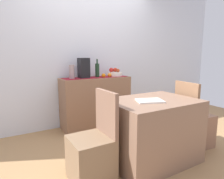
{
  "coord_description": "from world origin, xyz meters",
  "views": [
    {
      "loc": [
        -1.42,
        -2.11,
        1.23
      ],
      "look_at": [
        0.02,
        0.37,
        0.74
      ],
      "focal_mm": 31.11,
      "sensor_mm": 36.0,
      "label": 1
    }
  ],
  "objects_px": {
    "chair_by_corner": "(193,127)",
    "dining_table": "(152,130)",
    "chair_near_window": "(92,155)",
    "sideboard_console": "(96,102)",
    "ceramic_vase": "(72,72)",
    "open_book": "(150,101)",
    "wine_bottle": "(97,70)",
    "fruit_bowl": "(115,74)",
    "coffee_maker": "(84,68)"
  },
  "relations": [
    {
      "from": "fruit_bowl",
      "to": "coffee_maker",
      "type": "distance_m",
      "value": 0.63
    },
    {
      "from": "wine_bottle",
      "to": "coffee_maker",
      "type": "xyz_separation_m",
      "value": [
        -0.25,
        0.0,
        0.04
      ]
    },
    {
      "from": "chair_by_corner",
      "to": "wine_bottle",
      "type": "bearing_deg",
      "value": 120.04
    },
    {
      "from": "coffee_maker",
      "to": "chair_near_window",
      "type": "xyz_separation_m",
      "value": [
        -0.49,
        -1.39,
        -0.77
      ]
    },
    {
      "from": "fruit_bowl",
      "to": "wine_bottle",
      "type": "bearing_deg",
      "value": -180.0
    },
    {
      "from": "wine_bottle",
      "to": "sideboard_console",
      "type": "bearing_deg",
      "value": 180.0
    },
    {
      "from": "sideboard_console",
      "to": "coffee_maker",
      "type": "distance_m",
      "value": 0.64
    },
    {
      "from": "wine_bottle",
      "to": "chair_near_window",
      "type": "relative_size",
      "value": 0.35
    },
    {
      "from": "sideboard_console",
      "to": "open_book",
      "type": "distance_m",
      "value": 1.47
    },
    {
      "from": "fruit_bowl",
      "to": "ceramic_vase",
      "type": "distance_m",
      "value": 0.82
    },
    {
      "from": "wine_bottle",
      "to": "chair_near_window",
      "type": "height_order",
      "value": "wine_bottle"
    },
    {
      "from": "sideboard_console",
      "to": "chair_near_window",
      "type": "height_order",
      "value": "chair_near_window"
    },
    {
      "from": "coffee_maker",
      "to": "open_book",
      "type": "height_order",
      "value": "coffee_maker"
    },
    {
      "from": "chair_near_window",
      "to": "wine_bottle",
      "type": "bearing_deg",
      "value": 61.83
    },
    {
      "from": "wine_bottle",
      "to": "open_book",
      "type": "xyz_separation_m",
      "value": [
        -0.06,
        -1.44,
        -0.25
      ]
    },
    {
      "from": "wine_bottle",
      "to": "dining_table",
      "type": "relative_size",
      "value": 0.31
    },
    {
      "from": "sideboard_console",
      "to": "fruit_bowl",
      "type": "height_order",
      "value": "fruit_bowl"
    },
    {
      "from": "chair_near_window",
      "to": "ceramic_vase",
      "type": "bearing_deg",
      "value": 78.31
    },
    {
      "from": "ceramic_vase",
      "to": "chair_near_window",
      "type": "height_order",
      "value": "ceramic_vase"
    },
    {
      "from": "fruit_bowl",
      "to": "chair_by_corner",
      "type": "distance_m",
      "value": 1.59
    },
    {
      "from": "wine_bottle",
      "to": "chair_by_corner",
      "type": "xyz_separation_m",
      "value": [
        0.8,
        -1.38,
        -0.73
      ]
    },
    {
      "from": "ceramic_vase",
      "to": "chair_near_window",
      "type": "xyz_separation_m",
      "value": [
        -0.29,
        -1.39,
        -0.72
      ]
    },
    {
      "from": "sideboard_console",
      "to": "chair_by_corner",
      "type": "xyz_separation_m",
      "value": [
        0.83,
        -1.38,
        -0.17
      ]
    },
    {
      "from": "sideboard_console",
      "to": "coffee_maker",
      "type": "height_order",
      "value": "coffee_maker"
    },
    {
      "from": "fruit_bowl",
      "to": "open_book",
      "type": "height_order",
      "value": "fruit_bowl"
    },
    {
      "from": "fruit_bowl",
      "to": "ceramic_vase",
      "type": "xyz_separation_m",
      "value": [
        -0.82,
        0.0,
        0.07
      ]
    },
    {
      "from": "chair_near_window",
      "to": "chair_by_corner",
      "type": "bearing_deg",
      "value": 0.06
    },
    {
      "from": "sideboard_console",
      "to": "fruit_bowl",
      "type": "distance_m",
      "value": 0.62
    },
    {
      "from": "ceramic_vase",
      "to": "open_book",
      "type": "height_order",
      "value": "ceramic_vase"
    },
    {
      "from": "chair_by_corner",
      "to": "fruit_bowl",
      "type": "bearing_deg",
      "value": 107.49
    },
    {
      "from": "ceramic_vase",
      "to": "dining_table",
      "type": "distance_m",
      "value": 1.59
    },
    {
      "from": "ceramic_vase",
      "to": "chair_near_window",
      "type": "relative_size",
      "value": 0.25
    },
    {
      "from": "ceramic_vase",
      "to": "open_book",
      "type": "xyz_separation_m",
      "value": [
        0.39,
        -1.44,
        -0.24
      ]
    },
    {
      "from": "chair_near_window",
      "to": "dining_table",
      "type": "bearing_deg",
      "value": -0.01
    },
    {
      "from": "dining_table",
      "to": "chair_by_corner",
      "type": "distance_m",
      "value": 0.78
    },
    {
      "from": "dining_table",
      "to": "chair_by_corner",
      "type": "xyz_separation_m",
      "value": [
        0.77,
        0.0,
        -0.1
      ]
    },
    {
      "from": "ceramic_vase",
      "to": "chair_by_corner",
      "type": "bearing_deg",
      "value": -47.78
    },
    {
      "from": "coffee_maker",
      "to": "open_book",
      "type": "bearing_deg",
      "value": -82.55
    },
    {
      "from": "fruit_bowl",
      "to": "ceramic_vase",
      "type": "height_order",
      "value": "ceramic_vase"
    },
    {
      "from": "wine_bottle",
      "to": "ceramic_vase",
      "type": "distance_m",
      "value": 0.46
    },
    {
      "from": "ceramic_vase",
      "to": "chair_by_corner",
      "type": "relative_size",
      "value": 0.25
    },
    {
      "from": "chair_by_corner",
      "to": "dining_table",
      "type": "bearing_deg",
      "value": -179.87
    },
    {
      "from": "fruit_bowl",
      "to": "ceramic_vase",
      "type": "relative_size",
      "value": 1.12
    },
    {
      "from": "sideboard_console",
      "to": "fruit_bowl",
      "type": "xyz_separation_m",
      "value": [
        0.4,
        0.0,
        0.48
      ]
    },
    {
      "from": "wine_bottle",
      "to": "chair_by_corner",
      "type": "bearing_deg",
      "value": -59.96
    },
    {
      "from": "sideboard_console",
      "to": "dining_table",
      "type": "distance_m",
      "value": 1.39
    },
    {
      "from": "wine_bottle",
      "to": "coffee_maker",
      "type": "height_order",
      "value": "coffee_maker"
    },
    {
      "from": "coffee_maker",
      "to": "ceramic_vase",
      "type": "bearing_deg",
      "value": 180.0
    },
    {
      "from": "dining_table",
      "to": "chair_near_window",
      "type": "height_order",
      "value": "chair_near_window"
    },
    {
      "from": "sideboard_console",
      "to": "open_book",
      "type": "bearing_deg",
      "value": -91.21
    }
  ]
}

